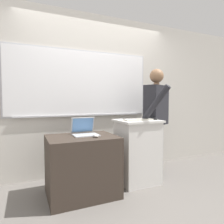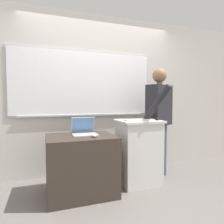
# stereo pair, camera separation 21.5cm
# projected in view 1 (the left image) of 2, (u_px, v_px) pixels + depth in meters

# --- Properties ---
(ground_plane) EXTENTS (30.00, 30.00, 0.00)m
(ground_plane) POSITION_uv_depth(u_px,v_px,m) (131.00, 204.00, 2.33)
(ground_plane) COLOR slate
(back_wall) EXTENTS (6.40, 0.17, 2.62)m
(back_wall) POSITION_uv_depth(u_px,v_px,m) (95.00, 94.00, 3.37)
(back_wall) COLOR beige
(back_wall) RESTS_ON ground_plane
(lectern_podium) EXTENTS (0.60, 0.53, 0.92)m
(lectern_podium) POSITION_uv_depth(u_px,v_px,m) (137.00, 151.00, 2.93)
(lectern_podium) COLOR silver
(lectern_podium) RESTS_ON ground_plane
(side_desk) EXTENTS (0.85, 0.66, 0.75)m
(side_desk) POSITION_uv_depth(u_px,v_px,m) (82.00, 166.00, 2.54)
(side_desk) COLOR #382D26
(side_desk) RESTS_ON ground_plane
(person_presenter) EXTENTS (0.62, 0.70, 1.70)m
(person_presenter) POSITION_uv_depth(u_px,v_px,m) (156.00, 114.00, 3.15)
(person_presenter) COLOR #474C60
(person_presenter) RESTS_ON ground_plane
(laptop) EXTENTS (0.32, 0.30, 0.23)m
(laptop) POSITION_uv_depth(u_px,v_px,m) (84.00, 130.00, 2.63)
(laptop) COLOR #B7BABF
(laptop) RESTS_ON side_desk
(wireless_keyboard) EXTENTS (0.43, 0.12, 0.02)m
(wireless_keyboard) POSITION_uv_depth(u_px,v_px,m) (138.00, 120.00, 2.83)
(wireless_keyboard) COLOR beige
(wireless_keyboard) RESTS_ON lectern_podium
(computer_mouse_by_laptop) EXTENTS (0.06, 0.10, 0.03)m
(computer_mouse_by_laptop) POSITION_uv_depth(u_px,v_px,m) (96.00, 136.00, 2.44)
(computer_mouse_by_laptop) COLOR silver
(computer_mouse_by_laptop) RESTS_ON side_desk
(computer_mouse_by_keyboard) EXTENTS (0.06, 0.10, 0.03)m
(computer_mouse_by_keyboard) POSITION_uv_depth(u_px,v_px,m) (155.00, 119.00, 2.92)
(computer_mouse_by_keyboard) COLOR black
(computer_mouse_by_keyboard) RESTS_ON lectern_podium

